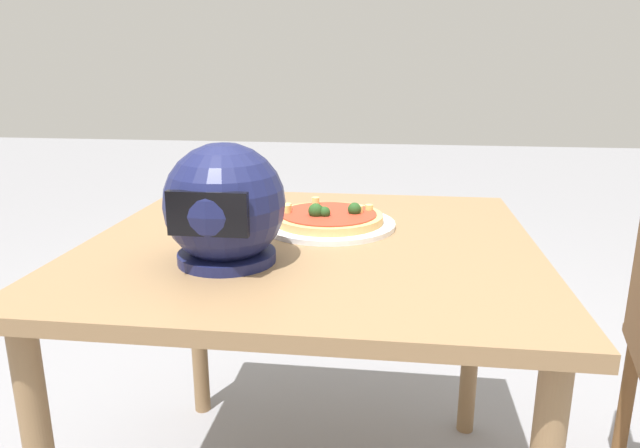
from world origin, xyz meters
name	(u,v)px	position (x,y,z in m)	size (l,w,h in m)	color
dining_table	(311,277)	(0.00, 0.00, 0.64)	(0.96, 0.93, 0.73)	olive
pizza_plate	(328,224)	(-0.03, -0.10, 0.73)	(0.31, 0.31, 0.01)	white
pizza	(328,217)	(-0.03, -0.10, 0.75)	(0.26, 0.26, 0.05)	tan
motorcycle_helmet	(225,206)	(0.14, 0.17, 0.84)	(0.23, 0.23, 0.23)	#191E4C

